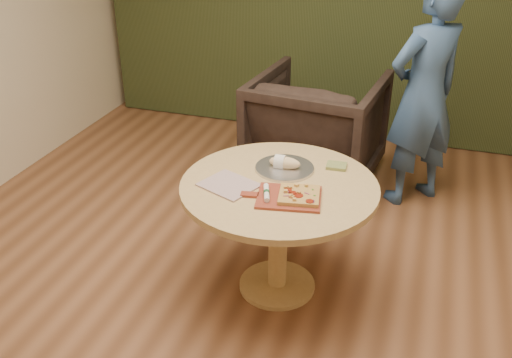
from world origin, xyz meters
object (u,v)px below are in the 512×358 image
object	(u,v)px
cutlery_roll	(267,193)
armchair	(317,123)
pizza_paddle	(287,197)
flatbread_pizza	(299,195)
serving_tray	(285,168)
person_standing	(424,95)
pedestal_table	(279,205)
bread_roll	(283,162)

from	to	relation	value
cutlery_roll	armchair	distance (m)	1.72
pizza_paddle	flatbread_pizza	distance (m)	0.07
serving_tray	person_standing	distance (m)	1.45
armchair	serving_tray	bearing A→B (deg)	99.82
pizza_paddle	cutlery_roll	world-z (taller)	cutlery_roll
cutlery_roll	serving_tray	world-z (taller)	cutlery_roll
person_standing	armchair	bearing A→B (deg)	-50.12
pizza_paddle	serving_tray	world-z (taller)	serving_tray
pedestal_table	bread_roll	bearing A→B (deg)	98.71
pizza_paddle	serving_tray	xyz separation A→B (m)	(-0.11, 0.34, -0.00)
pizza_paddle	flatbread_pizza	size ratio (longest dim) A/B	1.83
cutlery_roll	bread_roll	distance (m)	0.36
pizza_paddle	armchair	size ratio (longest dim) A/B	0.46
pedestal_table	person_standing	bearing A→B (deg)	63.63
armchair	person_standing	distance (m)	0.89
pizza_paddle	flatbread_pizza	xyz separation A→B (m)	(0.06, 0.01, 0.02)
person_standing	pizza_paddle	bearing A→B (deg)	24.84
armchair	pizza_paddle	bearing A→B (deg)	102.77
pedestal_table	armchair	bearing A→B (deg)	93.82
pedestal_table	armchair	xyz separation A→B (m)	(-0.10, 1.52, -0.10)
serving_tray	bread_roll	world-z (taller)	bread_roll
person_standing	flatbread_pizza	bearing A→B (deg)	26.68
pizza_paddle	flatbread_pizza	bearing A→B (deg)	1.64
flatbread_pizza	cutlery_roll	xyz separation A→B (m)	(-0.17, -0.04, 0.00)
cutlery_roll	armchair	xyz separation A→B (m)	(-0.08, 1.70, -0.27)
pedestal_table	person_standing	xyz separation A→B (m)	(0.71, 1.43, 0.27)
flatbread_pizza	cutlery_roll	distance (m)	0.18
pizza_paddle	bread_roll	distance (m)	0.36
bread_roll	cutlery_roll	bearing A→B (deg)	-89.32
flatbread_pizza	serving_tray	xyz separation A→B (m)	(-0.17, 0.32, -0.02)
flatbread_pizza	serving_tray	world-z (taller)	flatbread_pizza
armchair	cutlery_roll	bearing A→B (deg)	98.92
pizza_paddle	serving_tray	distance (m)	0.35
cutlery_roll	person_standing	distance (m)	1.77
bread_roll	armchair	world-z (taller)	armchair
bread_roll	person_standing	size ratio (longest dim) A/B	0.11
flatbread_pizza	serving_tray	distance (m)	0.37
bread_roll	armchair	distance (m)	1.37
cutlery_roll	armchair	world-z (taller)	armchair
pedestal_table	armchair	distance (m)	1.53
flatbread_pizza	cutlery_roll	size ratio (longest dim) A/B	1.31
flatbread_pizza	armchair	distance (m)	1.70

